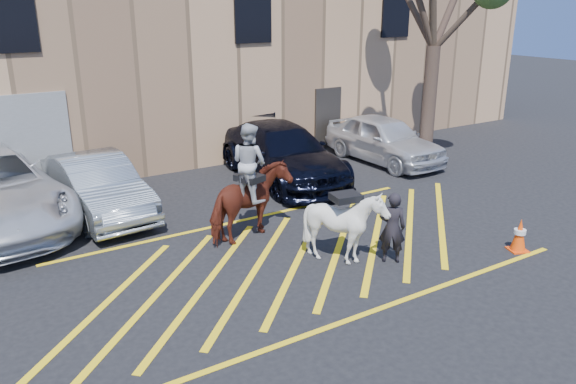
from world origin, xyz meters
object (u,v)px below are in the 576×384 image
car_blue_suv (282,153)px  traffic_cone (519,235)px  car_silver_sedan (97,186)px  saddled_white (345,226)px  car_white_suv (384,139)px  handler (392,228)px  mounted_bay (250,194)px

car_blue_suv → traffic_cone: car_blue_suv is taller
car_silver_sedan → saddled_white: size_ratio=2.77×
car_white_suv → car_blue_suv: bearing=177.2°
car_silver_sedan → handler: bearing=-57.9°
car_blue_suv → saddled_white: (-1.93, -5.54, -0.02)m
car_silver_sedan → handler: handler is taller
mounted_bay → saddled_white: (1.04, -2.09, -0.27)m
car_blue_suv → car_white_suv: car_blue_suv is taller
car_silver_sedan → car_blue_suv: car_blue_suv is taller
car_white_suv → traffic_cone: size_ratio=6.24×
car_silver_sedan → mounted_bay: (2.50, -3.38, 0.33)m
car_silver_sedan → handler: size_ratio=3.02×
saddled_white → mounted_bay: bearing=116.5°
car_silver_sedan → car_blue_suv: (5.46, 0.08, 0.07)m
car_blue_suv → handler: (-1.10, -6.04, -0.07)m
car_silver_sedan → mounted_bay: size_ratio=1.70×
mounted_bay → traffic_cone: size_ratio=3.62×
car_white_suv → mounted_bay: 7.63m
car_white_suv → saddled_white: (-5.82, -5.42, 0.02)m
car_blue_suv → mounted_bay: size_ratio=2.13×
car_blue_suv → traffic_cone: size_ratio=7.70×
car_blue_suv → mounted_bay: (-2.97, -3.46, 0.25)m
car_blue_suv → saddled_white: 5.87m
saddled_white → traffic_cone: (3.51, -1.57, -0.43)m
handler → traffic_cone: 2.91m
car_silver_sedan → saddled_white: bearing=-61.2°
car_white_suv → handler: bearing=-131.1°
car_white_suv → mounted_bay: bearing=-155.0°
car_silver_sedan → saddled_white: (3.54, -5.47, 0.06)m
saddled_white → traffic_cone: size_ratio=2.23×
mounted_bay → car_blue_suv: bearing=49.3°
car_blue_suv → handler: size_ratio=3.77×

